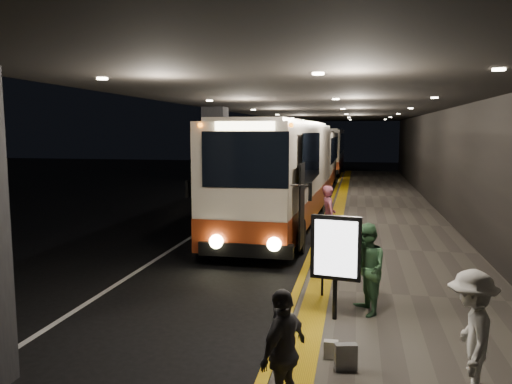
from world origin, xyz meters
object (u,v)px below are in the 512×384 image
(stanchion_post, at_px, (322,268))
(passenger_waiting_white, at_px, (471,335))
(passenger_waiting_grey, at_px, (283,352))
(coach_main, at_px, (281,179))
(bag_polka, at_px, (346,357))
(coach_second, at_px, (315,162))
(bag_plain, at_px, (331,349))
(coach_third, at_px, (328,152))
(passenger_boarding, at_px, (328,216))
(passenger_waiting_green, at_px, (366,269))
(info_sign, at_px, (336,250))

(stanchion_post, bearing_deg, passenger_waiting_white, -59.66)
(passenger_waiting_grey, bearing_deg, coach_main, -148.30)
(bag_polka, distance_m, stanchion_post, 3.22)
(coach_second, height_order, bag_plain, coach_second)
(coach_third, relative_size, passenger_boarding, 6.44)
(passenger_boarding, bearing_deg, passenger_waiting_green, 172.26)
(passenger_waiting_grey, bearing_deg, passenger_waiting_green, -172.89)
(passenger_waiting_green, relative_size, passenger_waiting_grey, 1.10)
(passenger_waiting_green, relative_size, passenger_waiting_white, 1.02)
(passenger_boarding, relative_size, bag_polka, 4.75)
(bag_plain, relative_size, stanchion_post, 0.22)
(passenger_waiting_grey, relative_size, bag_plain, 5.81)
(coach_main, bearing_deg, bag_plain, -75.72)
(stanchion_post, bearing_deg, coach_second, 95.33)
(coach_second, xyz_separation_m, coach_third, (0.03, 12.67, 0.10))
(passenger_waiting_green, xyz_separation_m, bag_polka, (-0.30, -2.29, -0.66))
(bag_polka, xyz_separation_m, info_sign, (-0.25, 1.91, 1.09))
(coach_second, height_order, passenger_waiting_green, coach_second)
(stanchion_post, bearing_deg, coach_main, 104.67)
(passenger_waiting_grey, relative_size, stanchion_post, 1.30)
(coach_third, relative_size, passenger_waiting_white, 6.95)
(bag_polka, relative_size, bag_plain, 1.42)
(coach_second, height_order, coach_third, coach_third)
(coach_second, bearing_deg, bag_plain, -85.09)
(info_sign, bearing_deg, coach_second, 104.99)
(passenger_waiting_green, relative_size, stanchion_post, 1.43)
(passenger_waiting_white, xyz_separation_m, info_sign, (-1.80, 2.36, 0.45))
(coach_main, relative_size, passenger_waiting_green, 7.15)
(passenger_waiting_grey, distance_m, bag_plain, 1.80)
(bag_plain, bearing_deg, passenger_waiting_grey, -106.80)
(coach_third, xyz_separation_m, passenger_waiting_green, (2.74, -34.08, -0.74))
(info_sign, xyz_separation_m, stanchion_post, (-0.31, 1.24, -0.69))
(coach_main, relative_size, bag_polka, 32.25)
(coach_main, relative_size, bag_plain, 45.78)
(coach_main, xyz_separation_m, bag_plain, (2.40, -10.74, -1.53))
(coach_second, distance_m, passenger_waiting_green, 21.60)
(coach_third, bearing_deg, bag_polka, -86.19)
(coach_third, bearing_deg, stanchion_post, -86.78)
(info_sign, bearing_deg, coach_third, 102.80)
(coach_main, relative_size, coach_third, 1.05)
(coach_second, bearing_deg, bag_polka, -84.62)
(passenger_boarding, bearing_deg, stanchion_post, 163.83)
(coach_second, xyz_separation_m, passenger_waiting_white, (4.03, -24.15, -0.67))
(bag_polka, distance_m, bag_plain, 0.40)
(passenger_waiting_green, height_order, passenger_waiting_white, passenger_waiting_green)
(coach_main, height_order, coach_second, coach_main)
(coach_third, xyz_separation_m, passenger_waiting_grey, (1.73, -37.65, -0.82))
(coach_main, distance_m, passenger_waiting_green, 9.28)
(coach_main, xyz_separation_m, passenger_waiting_grey, (1.92, -12.35, -0.89))
(coach_main, distance_m, bag_plain, 11.11)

